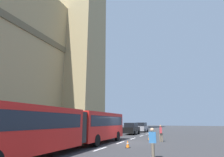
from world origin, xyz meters
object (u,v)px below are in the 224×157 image
(sedan_trailing, at_px, (142,127))
(pedestrian_near_cones, at_px, (153,142))
(articulated_bus, at_px, (72,126))
(sedan_lead, at_px, (132,129))
(traffic_cone_middle, at_px, (149,137))
(traffic_cone_west, at_px, (128,144))
(pedestrian_by_kerb, at_px, (161,133))

(sedan_trailing, relative_size, pedestrian_near_cones, 2.60)
(articulated_bus, xyz_separation_m, sedan_trailing, (24.73, 0.17, -0.83))
(sedan_lead, xyz_separation_m, traffic_cone_middle, (-7.99, -4.38, -0.63))
(articulated_bus, height_order, sedan_lead, articulated_bus)
(traffic_cone_west, bearing_deg, sedan_lead, 14.90)
(traffic_cone_west, bearing_deg, pedestrian_by_kerb, -19.71)
(sedan_lead, relative_size, pedestrian_by_kerb, 2.60)
(pedestrian_by_kerb, bearing_deg, traffic_cone_middle, 50.02)
(pedestrian_near_cones, distance_m, pedestrian_by_kerb, 9.13)
(articulated_bus, relative_size, pedestrian_near_cones, 10.04)
(sedan_lead, bearing_deg, traffic_cone_west, -165.10)
(sedan_lead, distance_m, traffic_cone_west, 15.21)
(traffic_cone_middle, distance_m, pedestrian_by_kerb, 2.03)
(traffic_cone_west, relative_size, traffic_cone_middle, 1.00)
(sedan_trailing, bearing_deg, pedestrian_by_kerb, -160.77)
(pedestrian_near_cones, bearing_deg, traffic_cone_middle, 11.86)
(articulated_bus, xyz_separation_m, traffic_cone_middle, (9.19, -4.20, -1.46))
(traffic_cone_west, distance_m, pedestrian_by_kerb, 5.83)
(sedan_trailing, relative_size, traffic_cone_middle, 7.59)
(pedestrian_by_kerb, bearing_deg, traffic_cone_west, 160.29)
(articulated_bus, distance_m, sedan_lead, 17.20)
(sedan_lead, relative_size, sedan_trailing, 1.00)
(traffic_cone_west, height_order, pedestrian_by_kerb, pedestrian_by_kerb)
(articulated_bus, relative_size, sedan_lead, 3.86)
(sedan_trailing, bearing_deg, pedestrian_near_cones, -165.80)
(traffic_cone_west, relative_size, pedestrian_near_cones, 0.34)
(articulated_bus, xyz_separation_m, pedestrian_by_kerb, (7.95, -5.68, -0.83))
(sedan_trailing, bearing_deg, articulated_bus, -179.60)
(sedan_trailing, distance_m, traffic_cone_middle, 16.17)
(articulated_bus, relative_size, pedestrian_by_kerb, 10.04)
(articulated_bus, distance_m, pedestrian_near_cones, 6.53)
(traffic_cone_middle, bearing_deg, articulated_bus, 155.41)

